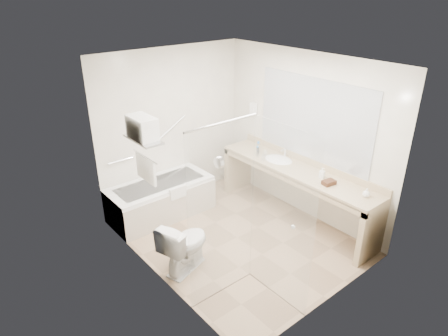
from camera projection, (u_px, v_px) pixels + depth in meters
floor at (237, 237)px, 5.76m from camera, size 3.20×3.20×0.00m
ceiling at (240, 61)px, 4.70m from camera, size 2.60×3.20×0.10m
wall_back at (172, 127)px, 6.35m from camera, size 2.60×0.10×2.50m
wall_front at (341, 206)px, 4.11m from camera, size 2.60×0.10×2.50m
wall_left at (152, 188)px, 4.48m from camera, size 0.10×3.20×2.50m
wall_right at (304, 136)px, 5.98m from camera, size 0.10×3.20×2.50m
bathtub at (161, 199)px, 6.22m from camera, size 1.60×0.73×0.59m
grab_bar_short at (120, 160)px, 5.90m from camera, size 0.40×0.03×0.03m
grab_bar_long at (171, 128)px, 6.29m from camera, size 0.53×0.03×0.33m
shower_enclosure at (251, 215)px, 4.30m from camera, size 0.96×0.91×2.11m
towel_shelf at (143, 135)px, 4.59m from camera, size 0.24×0.55×0.81m
vanity_counter at (296, 181)px, 5.97m from camera, size 0.55×2.70×0.95m
sink at (278, 161)px, 6.19m from camera, size 0.40×0.52×0.14m
faucet at (285, 152)px, 6.23m from camera, size 0.03×0.03×0.14m
mirror at (313, 120)px, 5.74m from camera, size 0.02×2.00×1.20m
hairdryer_unit at (253, 108)px, 6.60m from camera, size 0.08×0.10×0.18m
toilet at (185, 245)px, 5.01m from camera, size 0.80×0.60×0.70m
amenity_basket at (329, 182)px, 5.41m from camera, size 0.20×0.15×0.06m
soap_bottle_a at (322, 175)px, 5.59m from camera, size 0.11×0.17×0.07m
soap_bottle_b at (366, 194)px, 5.09m from camera, size 0.11×0.13×0.09m
water_bottle_left at (257, 152)px, 6.25m from camera, size 0.06×0.06×0.18m
water_bottle_mid at (258, 148)px, 6.41m from camera, size 0.05×0.05×0.17m
water_bottle_right at (258, 149)px, 6.32m from camera, size 0.07×0.07×0.22m
drinking_glass_near at (265, 153)px, 6.31m from camera, size 0.08×0.08×0.09m
drinking_glass_far at (264, 158)px, 6.13m from camera, size 0.08×0.08×0.09m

